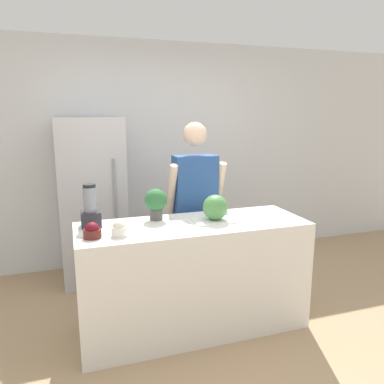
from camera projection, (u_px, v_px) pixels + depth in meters
ground_plane at (207, 348)px, 2.90m from camera, size 14.00×14.00×0.00m
wall_back at (149, 155)px, 4.47m from camera, size 8.00×0.06×2.60m
counter_island at (193, 276)px, 3.11m from camera, size 1.85×0.65×0.92m
refrigerator at (92, 201)px, 3.99m from camera, size 0.67×0.69×1.74m
person at (195, 209)px, 3.60m from camera, size 0.54×0.27×1.71m
cutting_board at (213, 221)px, 3.06m from camera, size 0.32×0.24×0.01m
watermelon at (215, 207)px, 3.04m from camera, size 0.21×0.21×0.21m
bowl_cherries at (92, 231)px, 2.65m from camera, size 0.13×0.13×0.11m
bowl_cream at (120, 229)px, 2.69m from camera, size 0.12×0.12×0.12m
blender at (91, 210)px, 2.90m from camera, size 0.15×0.15×0.34m
potted_plant at (156, 202)px, 3.08m from camera, size 0.18×0.18×0.26m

